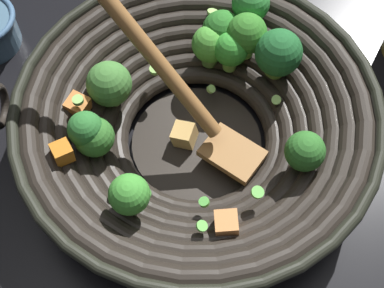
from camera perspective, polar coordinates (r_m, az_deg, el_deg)
name	(u,v)px	position (r m, az deg, el deg)	size (l,w,h in m)	color
ground_plane	(197,146)	(0.71, 0.48, -0.17)	(4.00, 4.00, 0.00)	black
wok	(197,118)	(0.66, 0.52, 2.65)	(0.43, 0.47, 0.27)	black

